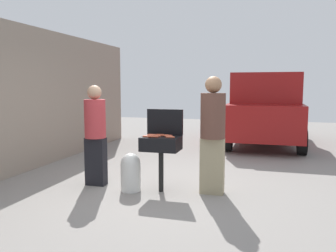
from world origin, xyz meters
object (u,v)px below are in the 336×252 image
hot_dog_7 (147,136)px  hot_dog_9 (164,135)px  hot_dog_14 (152,135)px  hot_dog_1 (167,136)px  hot_dog_0 (169,137)px  hot_dog_4 (160,135)px  hot_dog_6 (170,137)px  hot_dog_12 (168,136)px  hot_dog_11 (147,137)px  hot_dog_8 (149,136)px  person_left (95,132)px  hot_dog_13 (157,136)px  hot_dog_5 (152,135)px  hot_dog_2 (160,135)px  hot_dog_10 (151,135)px  propane_tank (131,171)px  parked_minivan (266,109)px  bbq_grill (161,145)px  hot_dog_3 (154,137)px  person_right (213,131)px

hot_dog_7 → hot_dog_9: (0.22, 0.20, 0.00)m
hot_dog_14 → hot_dog_1: bearing=-5.6°
hot_dog_0 → hot_dog_4: size_ratio=1.00×
hot_dog_6 → hot_dog_12: size_ratio=1.00×
hot_dog_11 → hot_dog_12: (0.30, 0.17, 0.00)m
hot_dog_8 → person_left: person_left is taller
hot_dog_6 → hot_dog_13: same height
hot_dog_5 → hot_dog_14: bearing=112.9°
hot_dog_0 → hot_dog_2: same height
hot_dog_4 → hot_dog_10: size_ratio=1.00×
hot_dog_2 → propane_tank: size_ratio=0.21×
hot_dog_5 → parked_minivan: parked_minivan is taller
bbq_grill → hot_dog_6: size_ratio=6.83×
hot_dog_13 → parked_minivan: bearing=73.3°
hot_dog_12 → hot_dog_8: bearing=-160.0°
hot_dog_2 → hot_dog_12: 0.18m
hot_dog_3 → bbq_grill: bearing=62.0°
bbq_grill → hot_dog_4: (-0.03, 0.04, 0.15)m
hot_dog_7 → hot_dog_12: size_ratio=1.00×
hot_dog_1 → hot_dog_11: size_ratio=1.00×
person_left → hot_dog_0: bearing=-8.5°
hot_dog_10 → hot_dog_13: bearing=-17.5°
hot_dog_8 → hot_dog_13: (0.11, 0.05, 0.00)m
hot_dog_9 → hot_dog_12: (0.08, -0.06, 0.00)m
hot_dog_3 → hot_dog_7: 0.12m
hot_dog_1 → hot_dog_2: size_ratio=1.00×
hot_dog_5 → hot_dog_12: 0.28m
bbq_grill → hot_dog_0: (0.15, -0.05, 0.15)m
hot_dog_14 → propane_tank: size_ratio=0.21×
hot_dog_13 → person_left: person_left is taller
hot_dog_1 → hot_dog_13: bearing=-151.3°
hot_dog_9 → propane_tank: 0.80m
hot_dog_10 → hot_dog_8: bearing=-86.6°
hot_dog_2 → hot_dog_11: same height
hot_dog_14 → propane_tank: bearing=-149.0°
bbq_grill → propane_tank: 0.65m
bbq_grill → hot_dog_9: bearing=66.5°
hot_dog_7 → person_right: (0.99, 0.24, 0.09)m
hot_dog_2 → hot_dog_3: (-0.03, -0.24, 0.00)m
hot_dog_14 → hot_dog_8: bearing=-89.0°
hot_dog_3 → hot_dog_6: size_ratio=1.00×
hot_dog_11 → hot_dog_3: bearing=8.9°
hot_dog_1 → hot_dog_9: bearing=154.1°
hot_dog_8 → person_right: 1.00m
hot_dog_4 → hot_dog_13: size_ratio=1.00×
hot_dog_9 → hot_dog_11: size_ratio=1.00×
hot_dog_4 → hot_dog_6: bearing=-33.5°
hot_dog_7 → bbq_grill: bearing=31.6°
hot_dog_9 → hot_dog_14: 0.21m
hot_dog_5 → person_left: (-1.01, 0.01, 0.02)m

